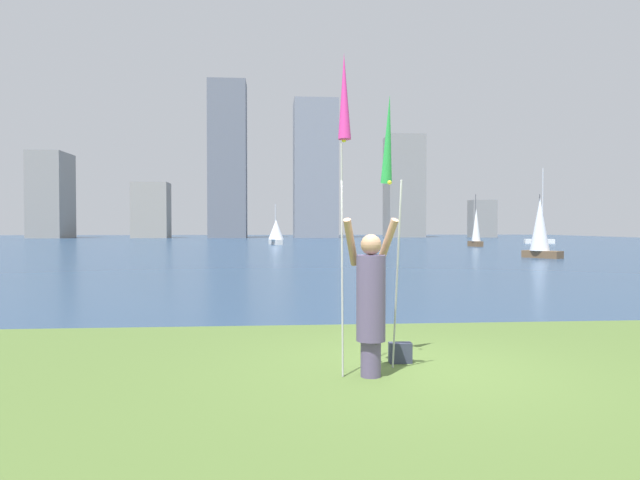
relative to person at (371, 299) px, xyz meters
The scene contains 15 objects.
ground 51.34m from the person, 89.32° to the left, with size 120.00×138.00×0.12m.
person is the anchor object (origin of this frame).
kite_flag_left 2.43m from the person, 163.53° to the right, with size 0.16×0.42×4.06m.
kite_flag_right 2.17m from the person, 61.86° to the left, with size 0.16×1.05×3.71m.
bag 1.22m from the person, 51.98° to the left, with size 0.31×0.16×0.29m.
sailboat_0 61.10m from the person, 62.59° to the left, with size 3.24×1.61×5.42m.
sailboat_1 49.09m from the person, 68.65° to the left, with size 1.04×1.77×4.90m.
sailboat_3 30.37m from the person, 60.60° to the left, with size 1.97×2.37×5.41m.
sailboat_4 52.60m from the person, 90.92° to the left, with size 1.95×3.21×4.20m.
skyline_tower_0 97.48m from the person, 112.35° to the left, with size 5.32×7.78×13.81m.
skyline_tower_1 91.36m from the person, 103.21° to the left, with size 5.72×4.55×8.98m.
skyline_tower_2 90.24m from the person, 95.45° to the left, with size 6.13×5.49×25.59m.
skyline_tower_3 90.03m from the person, 86.18° to the left, with size 7.16×7.01×22.67m.
skyline_tower_4 94.66m from the person, 76.76° to the left, with size 6.18×6.56×17.53m.
skyline_tower_5 95.39m from the person, 68.77° to the left, with size 4.16×3.18×6.37m.
Camera 1 is at (-1.85, -7.62, 1.91)m, focal length 32.50 mm.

